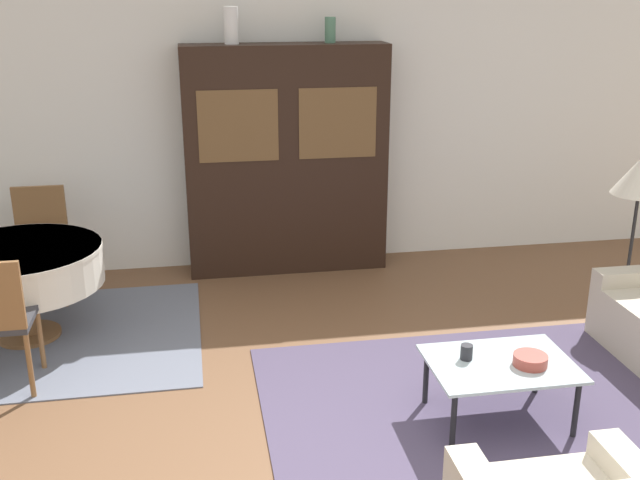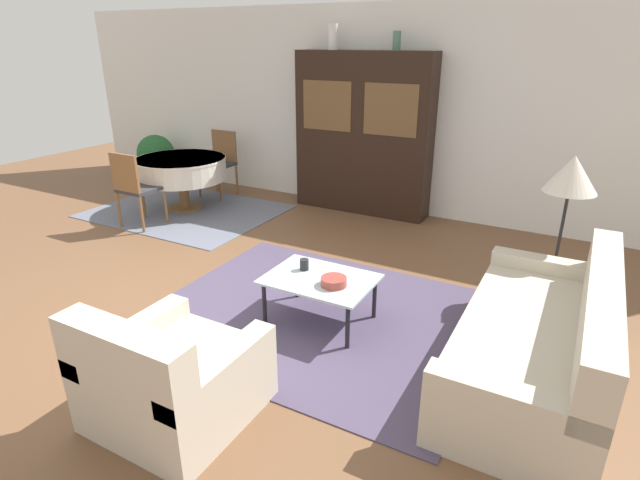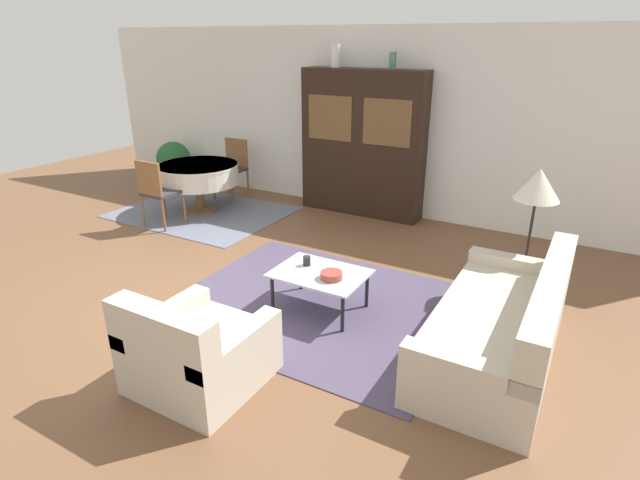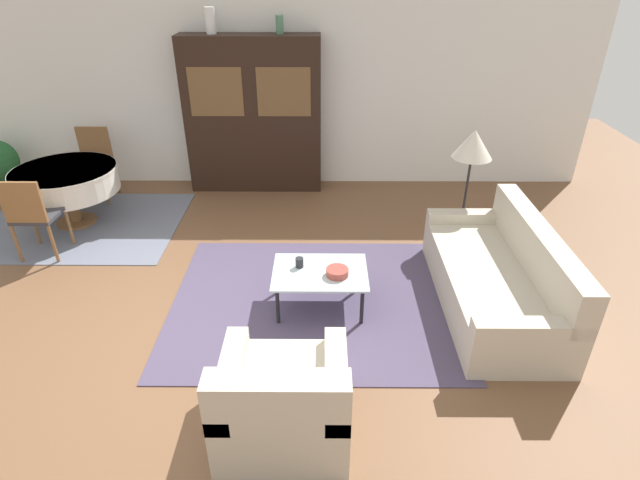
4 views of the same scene
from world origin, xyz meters
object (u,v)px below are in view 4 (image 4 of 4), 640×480
(dining_chair_far, at_px, (94,159))
(dining_table, at_px, (66,180))
(cup, at_px, (299,263))
(bowl, at_px, (337,272))
(display_cabinet, at_px, (253,116))
(couch, at_px, (499,279))
(dining_chair_near, at_px, (32,213))
(floor_lamp, at_px, (473,148))
(vase_short, at_px, (280,25))
(armchair, at_px, (283,402))
(coffee_table, at_px, (320,275))
(vase_tall, at_px, (210,21))

(dining_chair_far, bearing_deg, dining_table, 90.00)
(dining_chair_far, bearing_deg, cup, 139.69)
(bowl, bearing_deg, display_cabinet, 110.30)
(display_cabinet, height_order, dining_table, display_cabinet)
(couch, xyz_separation_m, display_cabinet, (-2.67, 2.88, 0.77))
(dining_chair_near, relative_size, cup, 9.97)
(display_cabinet, xyz_separation_m, dining_table, (-2.20, -1.18, -0.47))
(floor_lamp, distance_m, vase_short, 2.92)
(dining_chair_near, distance_m, dining_chair_far, 1.68)
(armchair, height_order, dining_table, armchair)
(dining_table, distance_m, dining_chair_near, 0.84)
(bowl, bearing_deg, cup, 158.26)
(display_cabinet, bearing_deg, coffee_table, -72.09)
(cup, bearing_deg, dining_chair_far, 139.69)
(dining_chair_near, xyz_separation_m, cup, (2.95, -0.83, -0.10))
(display_cabinet, relative_size, cup, 21.94)
(couch, xyz_separation_m, dining_chair_near, (-4.87, 0.86, 0.27))
(display_cabinet, relative_size, floor_lamp, 1.57)
(display_cabinet, distance_m, cup, 3.01)
(dining_table, bearing_deg, vase_short, 24.38)
(display_cabinet, bearing_deg, floor_lamp, -30.75)
(bowl, xyz_separation_m, vase_tall, (-1.57, 2.99, 1.84))
(dining_chair_near, xyz_separation_m, dining_chair_far, (0.00, 1.68, 0.00))
(coffee_table, distance_m, floor_lamp, 2.30)
(dining_table, bearing_deg, dining_chair_far, 90.00)
(vase_tall, height_order, vase_short, vase_tall)
(couch, distance_m, vase_short, 4.14)
(coffee_table, relative_size, dining_chair_near, 0.93)
(bowl, height_order, vase_short, vase_short)
(dining_table, relative_size, cup, 12.78)
(floor_lamp, xyz_separation_m, bowl, (-1.52, -1.43, -0.71))
(dining_chair_far, relative_size, vase_short, 4.30)
(coffee_table, bearing_deg, armchair, -99.55)
(vase_short, bearing_deg, cup, -83.25)
(vase_short, bearing_deg, dining_table, -155.62)
(armchair, relative_size, bowl, 4.36)
(armchair, height_order, coffee_table, armchair)
(coffee_table, height_order, display_cabinet, display_cabinet)
(armchair, distance_m, vase_short, 4.83)
(couch, height_order, dining_chair_near, dining_chair_near)
(couch, bearing_deg, coffee_table, 91.65)
(coffee_table, xyz_separation_m, cup, (-0.20, 0.08, 0.09))
(armchair, height_order, vase_tall, vase_tall)
(dining_chair_far, distance_m, cup, 3.87)
(cup, bearing_deg, vase_short, 96.75)
(couch, distance_m, floor_lamp, 1.57)
(cup, height_order, vase_tall, vase_tall)
(dining_chair_near, bearing_deg, cup, -15.66)
(dining_chair_near, relative_size, vase_tall, 3.03)
(coffee_table, relative_size, bowl, 4.27)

